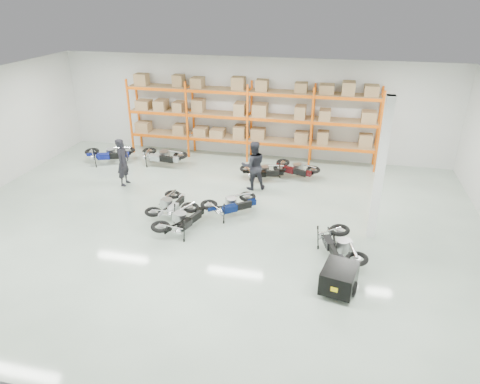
% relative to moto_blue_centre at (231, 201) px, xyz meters
% --- Properties ---
extents(room, '(18.00, 18.00, 18.00)m').
position_rel_moto_blue_centre_xyz_m(room, '(-0.51, -0.88, 1.71)').
color(room, '#B7CCB8').
rests_on(room, ground).
extents(pallet_rack, '(11.28, 0.98, 3.62)m').
position_rel_moto_blue_centre_xyz_m(pallet_rack, '(-0.51, 5.57, 1.72)').
color(pallet_rack, '#F25E0C').
rests_on(pallet_rack, ground).
extents(structural_column, '(0.25, 0.25, 4.50)m').
position_rel_moto_blue_centre_xyz_m(structural_column, '(4.69, -0.38, 1.71)').
color(structural_column, white).
rests_on(structural_column, ground).
extents(moto_blue_centre, '(1.93, 1.79, 1.15)m').
position_rel_moto_blue_centre_xyz_m(moto_blue_centre, '(0.00, 0.00, 0.00)').
color(moto_blue_centre, '#061344').
rests_on(moto_blue_centre, ground).
extents(moto_silver_left, '(1.01, 1.76, 1.09)m').
position_rel_moto_blue_centre_xyz_m(moto_silver_left, '(-2.12, -0.48, -0.03)').
color(moto_silver_left, silver).
rests_on(moto_silver_left, ground).
extents(moto_black_far_left, '(1.43, 2.01, 1.18)m').
position_rel_moto_blue_centre_xyz_m(moto_black_far_left, '(-1.30, -1.43, 0.01)').
color(moto_black_far_left, black).
rests_on(moto_black_far_left, ground).
extents(moto_touring_right, '(1.46, 2.05, 1.20)m').
position_rel_moto_blue_centre_xyz_m(moto_touring_right, '(3.71, -1.90, 0.03)').
color(moto_touring_right, black).
rests_on(moto_touring_right, ground).
extents(trailer, '(1.03, 1.80, 0.73)m').
position_rel_moto_blue_centre_xyz_m(trailer, '(3.71, -3.49, -0.11)').
color(trailer, black).
rests_on(trailer, ground).
extents(moto_back_a, '(2.11, 1.51, 1.24)m').
position_rel_moto_blue_centre_xyz_m(moto_back_a, '(-6.55, 3.60, 0.04)').
color(moto_back_a, navy).
rests_on(moto_back_a, ground).
extents(moto_back_b, '(2.01, 1.19, 1.23)m').
position_rel_moto_blue_centre_xyz_m(moto_back_b, '(-4.12, 3.87, 0.04)').
color(moto_back_b, '#A2A6AB').
rests_on(moto_back_b, ground).
extents(moto_back_c, '(1.83, 1.23, 1.09)m').
position_rel_moto_blue_centre_xyz_m(moto_back_c, '(0.58, 3.23, -0.03)').
color(moto_back_c, black).
rests_on(moto_back_c, ground).
extents(moto_back_d, '(1.90, 1.43, 1.11)m').
position_rel_moto_blue_centre_xyz_m(moto_back_d, '(1.83, 3.79, -0.02)').
color(moto_back_d, '#3A0B0F').
rests_on(moto_back_d, ground).
extents(person_left, '(0.46, 0.70, 1.91)m').
position_rel_moto_blue_centre_xyz_m(person_left, '(-4.80, 1.58, 0.41)').
color(person_left, black).
rests_on(person_left, ground).
extents(person_back, '(1.16, 1.04, 1.95)m').
position_rel_moto_blue_centre_xyz_m(person_back, '(0.33, 2.31, 0.43)').
color(person_back, '#22222A').
rests_on(person_back, ground).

